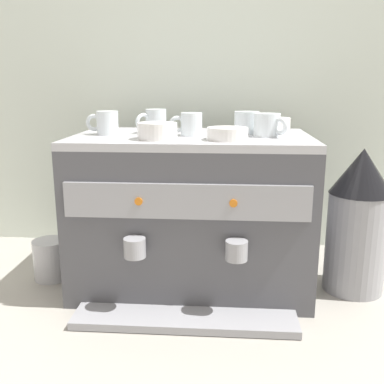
{
  "coord_description": "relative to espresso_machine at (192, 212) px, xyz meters",
  "views": [
    {
      "loc": [
        0.09,
        -1.27,
        0.6
      ],
      "look_at": [
        0.0,
        0.0,
        0.29
      ],
      "focal_mm": 41.56,
      "sensor_mm": 36.0,
      "label": 1
    }
  ],
  "objects": [
    {
      "name": "milk_pitcher",
      "position": [
        -0.44,
        -0.01,
        -0.16
      ],
      "size": [
        0.11,
        0.11,
        0.13
      ],
      "primitive_type": "cylinder",
      "color": "#B7B7BC",
      "rests_on": "ground_plane"
    },
    {
      "name": "ceramic_cup_0",
      "position": [
        0.21,
        -0.02,
        0.26
      ],
      "size": [
        0.09,
        0.09,
        0.06
      ],
      "color": "silver",
      "rests_on": "espresso_machine"
    },
    {
      "name": "ceramic_cup_1",
      "position": [
        -0.25,
        -0.01,
        0.26
      ],
      "size": [
        0.1,
        0.06,
        0.07
      ],
      "color": "silver",
      "rests_on": "espresso_machine"
    },
    {
      "name": "espresso_machine",
      "position": [
        0.0,
        0.0,
        0.0
      ],
      "size": [
        0.68,
        0.51,
        0.45
      ],
      "color": "#4C4C51",
      "rests_on": "ground_plane"
    },
    {
      "name": "ceramic_cup_4",
      "position": [
        0.16,
        0.05,
        0.26
      ],
      "size": [
        0.11,
        0.07,
        0.06
      ],
      "color": "silver",
      "rests_on": "espresso_machine"
    },
    {
      "name": "ceramic_cup_2",
      "position": [
        -0.11,
        0.04,
        0.26
      ],
      "size": [
        0.09,
        0.08,
        0.07
      ],
      "color": "silver",
      "rests_on": "espresso_machine"
    },
    {
      "name": "coffee_grinder",
      "position": [
        0.48,
        -0.02,
        -0.01
      ],
      "size": [
        0.18,
        0.18,
        0.42
      ],
      "color": "#939399",
      "rests_on": "ground_plane"
    },
    {
      "name": "ground_plane",
      "position": [
        0.0,
        0.0,
        -0.23
      ],
      "size": [
        4.0,
        4.0,
        0.0
      ],
      "primitive_type": "plane",
      "color": "#9E998E"
    },
    {
      "name": "ceramic_bowl_2",
      "position": [
        0.24,
        0.11,
        0.25
      ],
      "size": [
        0.1,
        0.1,
        0.04
      ],
      "color": "white",
      "rests_on": "espresso_machine"
    },
    {
      "name": "ceramic_cup_3",
      "position": [
        -0.0,
        -0.01,
        0.26
      ],
      "size": [
        0.09,
        0.06,
        0.06
      ],
      "color": "silver",
      "rests_on": "espresso_machine"
    },
    {
      "name": "ceramic_bowl_0",
      "position": [
        0.1,
        -0.1,
        0.24
      ],
      "size": [
        0.11,
        0.11,
        0.03
      ],
      "color": "white",
      "rests_on": "espresso_machine"
    },
    {
      "name": "ceramic_bowl_1",
      "position": [
        -0.08,
        -0.1,
        0.25
      ],
      "size": [
        0.11,
        0.11,
        0.04
      ],
      "color": "white",
      "rests_on": "espresso_machine"
    },
    {
      "name": "tiled_backsplash_wall",
      "position": [
        0.0,
        0.36,
        0.25
      ],
      "size": [
        2.8,
        0.03,
        0.96
      ],
      "primitive_type": "cube",
      "color": "silver",
      "rests_on": "ground_plane"
    }
  ]
}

